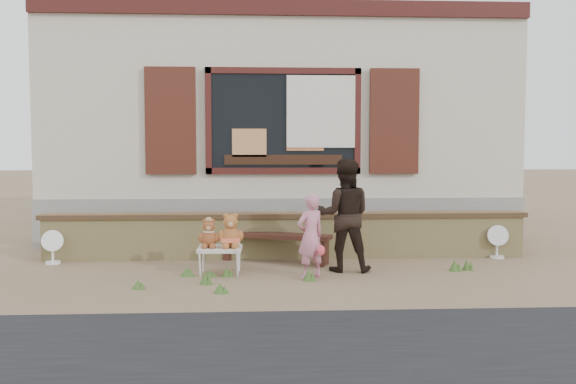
{
  "coord_description": "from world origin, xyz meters",
  "views": [
    {
      "loc": [
        -0.46,
        -7.88,
        1.59
      ],
      "look_at": [
        0.0,
        0.6,
        1.0
      ],
      "focal_mm": 38.0,
      "sensor_mm": 36.0,
      "label": 1
    }
  ],
  "objects": [
    {
      "name": "teddy_bear_right",
      "position": [
        -0.77,
        -0.1,
        0.56
      ],
      "size": [
        0.33,
        0.29,
        0.45
      ],
      "primitive_type": null,
      "rotation": [
        0.0,
        0.0,
        -0.02
      ],
      "color": "brown",
      "rests_on": "folding_chair"
    },
    {
      "name": "ground",
      "position": [
        0.0,
        0.0,
        0.0
      ],
      "size": [
        80.0,
        80.0,
        0.0
      ],
      "primitive_type": "plane",
      "color": "brown",
      "rests_on": "ground"
    },
    {
      "name": "fan_right",
      "position": [
        3.09,
        0.8,
        0.25
      ],
      "size": [
        0.31,
        0.21,
        0.49
      ],
      "rotation": [
        0.0,
        0.0,
        -0.13
      ],
      "color": "silver",
      "rests_on": "ground"
    },
    {
      "name": "teddy_bear_left",
      "position": [
        -1.05,
        -0.1,
        0.53
      ],
      "size": [
        0.28,
        0.24,
        0.37
      ],
      "primitive_type": null,
      "rotation": [
        0.0,
        0.0,
        -0.02
      ],
      "color": "brown",
      "rests_on": "folding_chair"
    },
    {
      "name": "child",
      "position": [
        0.22,
        -0.43,
        0.52
      ],
      "size": [
        0.46,
        0.41,
        1.05
      ],
      "primitive_type": "imported",
      "rotation": [
        0.0,
        0.0,
        3.67
      ],
      "color": "pink",
      "rests_on": "ground"
    },
    {
      "name": "folding_chair",
      "position": [
        -0.91,
        -0.1,
        0.31
      ],
      "size": [
        0.57,
        0.5,
        0.34
      ],
      "rotation": [
        0.0,
        0.0,
        -0.02
      ],
      "color": "beige",
      "rests_on": "ground"
    },
    {
      "name": "grass_tufts",
      "position": [
        -0.22,
        -0.49,
        0.06
      ],
      "size": [
        4.26,
        1.24,
        0.16
      ],
      "color": "#3B5A24",
      "rests_on": "ground"
    },
    {
      "name": "adult",
      "position": [
        0.71,
        -0.01,
        0.74
      ],
      "size": [
        0.79,
        0.65,
        1.47
      ],
      "primitive_type": "imported",
      "rotation": [
        0.0,
        0.0,
        3.01
      ],
      "color": "black",
      "rests_on": "ground"
    },
    {
      "name": "shopfront",
      "position": [
        0.0,
        4.49,
        2.0
      ],
      "size": [
        8.04,
        5.13,
        4.0
      ],
      "color": "#AAA28A",
      "rests_on": "ground"
    },
    {
      "name": "bench",
      "position": [
        -0.18,
        0.66,
        0.3
      ],
      "size": [
        1.6,
        0.95,
        0.41
      ],
      "rotation": [
        0.0,
        0.0,
        -0.41
      ],
      "color": "black",
      "rests_on": "ground"
    },
    {
      "name": "fan_left",
      "position": [
        -3.28,
        0.69,
        0.24
      ],
      "size": [
        0.31,
        0.2,
        0.48
      ],
      "rotation": [
        0.0,
        0.0,
        0.29
      ],
      "color": "white",
      "rests_on": "ground"
    },
    {
      "name": "brick_wall",
      "position": [
        0.0,
        1.0,
        0.34
      ],
      "size": [
        7.1,
        0.36,
        0.67
      ],
      "color": "#D2BA71",
      "rests_on": "ground"
    }
  ]
}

